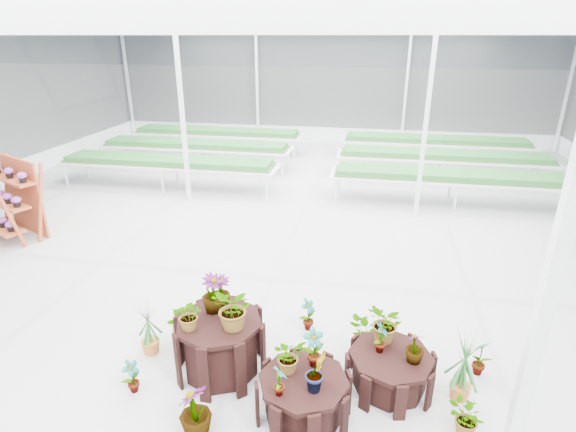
% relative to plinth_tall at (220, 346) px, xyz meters
% --- Properties ---
extents(ground_plane, '(24.00, 24.00, 0.00)m').
position_rel_plinth_tall_xyz_m(ground_plane, '(0.00, 2.27, -0.40)').
color(ground_plane, gray).
rests_on(ground_plane, ground).
extents(greenhouse_shell, '(18.00, 24.00, 4.50)m').
position_rel_plinth_tall_xyz_m(greenhouse_shell, '(0.00, 2.27, 1.85)').
color(greenhouse_shell, white).
rests_on(greenhouse_shell, ground).
extents(steel_frame, '(18.00, 24.00, 4.50)m').
position_rel_plinth_tall_xyz_m(steel_frame, '(0.00, 2.27, 1.85)').
color(steel_frame, silver).
rests_on(steel_frame, ground).
extents(nursery_benches, '(16.00, 7.00, 0.84)m').
position_rel_plinth_tall_xyz_m(nursery_benches, '(0.00, 9.47, 0.02)').
color(nursery_benches, silver).
rests_on(nursery_benches, ground).
extents(plinth_tall, '(1.20, 1.20, 0.80)m').
position_rel_plinth_tall_xyz_m(plinth_tall, '(0.00, 0.00, 0.00)').
color(plinth_tall, black).
rests_on(plinth_tall, ground).
extents(plinth_mid, '(1.43, 1.43, 0.57)m').
position_rel_plinth_tall_xyz_m(plinth_mid, '(1.20, -0.60, -0.11)').
color(plinth_mid, black).
rests_on(plinth_mid, ground).
extents(plinth_low, '(1.30, 1.30, 0.49)m').
position_rel_plinth_tall_xyz_m(plinth_low, '(2.20, 0.10, -0.15)').
color(plinth_low, black).
rests_on(plinth_low, ground).
extents(shelf_rack, '(1.84, 1.47, 1.72)m').
position_rel_plinth_tall_xyz_m(shelf_rack, '(-5.95, 3.32, 0.46)').
color(shelf_rack, '#9C4021').
rests_on(shelf_rack, ground).
extents(nursery_plants, '(4.85, 2.71, 1.37)m').
position_rel_plinth_tall_xyz_m(nursery_plants, '(0.92, 0.06, 0.16)').
color(nursery_plants, '#266229').
rests_on(nursery_plants, ground).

